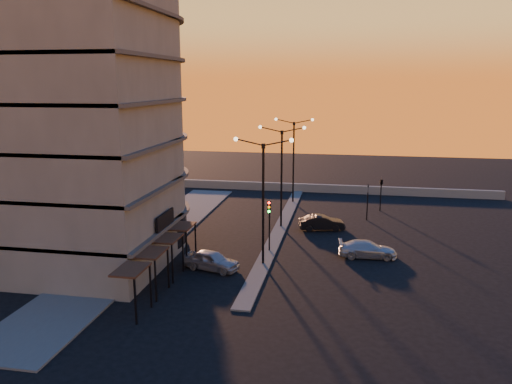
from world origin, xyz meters
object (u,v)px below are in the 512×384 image
object	(u,v)px
car_sedan	(322,223)
car_wagon	(367,249)
traffic_light_main	(269,217)
car_hatchback	(212,260)
streetlamp_mid	(282,169)

from	to	relation	value
car_sedan	car_wagon	distance (m)	7.80
traffic_light_main	car_hatchback	xyz separation A→B (m)	(-3.50, -4.55, -2.18)
streetlamp_mid	car_hatchback	size ratio (longest dim) A/B	2.30
car_hatchback	car_wagon	bearing A→B (deg)	-52.71
traffic_light_main	car_wagon	size ratio (longest dim) A/B	0.95
streetlamp_mid	car_hatchback	distance (m)	13.13
streetlamp_mid	car_wagon	size ratio (longest dim) A/B	2.13
traffic_light_main	car_hatchback	size ratio (longest dim) A/B	1.03
streetlamp_mid	car_wagon	xyz separation A→B (m)	(7.71, -6.91, -4.94)
car_sedan	car_hatchback	bearing A→B (deg)	134.23
streetlamp_mid	car_sedan	world-z (taller)	streetlamp_mid
car_hatchback	car_wagon	size ratio (longest dim) A/B	0.93
streetlamp_mid	car_sedan	xyz separation A→B (m)	(3.80, -0.16, -4.91)
car_wagon	car_sedan	bearing A→B (deg)	25.99
car_sedan	streetlamp_mid	bearing A→B (deg)	74.15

